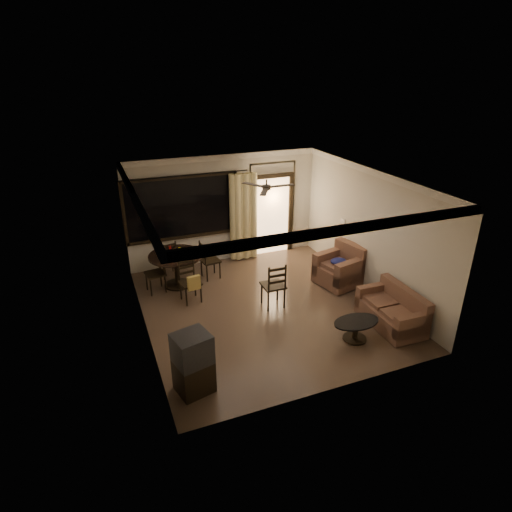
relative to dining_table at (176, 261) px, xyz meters
name	(u,v)px	position (x,y,z in m)	size (l,w,h in m)	color
ground	(265,307)	(1.52, -1.71, -0.62)	(5.50, 5.50, 0.00)	#7F6651
room_shell	(260,201)	(2.12, 0.06, 1.21)	(5.50, 6.70, 5.50)	beige
dining_table	(176,261)	(0.00, 0.00, 0.00)	(1.26, 1.26, 1.01)	black
dining_chair_west	(156,280)	(-0.51, -0.11, -0.34)	(0.47, 0.47, 0.95)	black
dining_chair_east	(210,267)	(0.83, 0.11, -0.34)	(0.47, 0.47, 0.95)	black
dining_chair_south	(191,289)	(0.11, -0.85, -0.32)	(0.47, 0.52, 0.95)	black
dining_chair_north	(168,265)	(-0.11, 0.57, -0.34)	(0.47, 0.47, 0.95)	black
tv_cabinet	(193,363)	(-0.52, -3.65, -0.10)	(0.64, 0.60, 1.04)	black
sofa	(393,311)	(3.63, -3.27, -0.32)	(0.79, 1.44, 0.76)	#43201F
armchair	(341,268)	(3.63, -1.33, -0.24)	(1.11, 1.11, 0.93)	#43201F
coffee_table	(356,327)	(2.65, -3.42, -0.35)	(0.91, 0.55, 0.40)	black
side_chair	(273,293)	(1.71, -1.71, -0.31)	(0.47, 0.47, 1.04)	black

